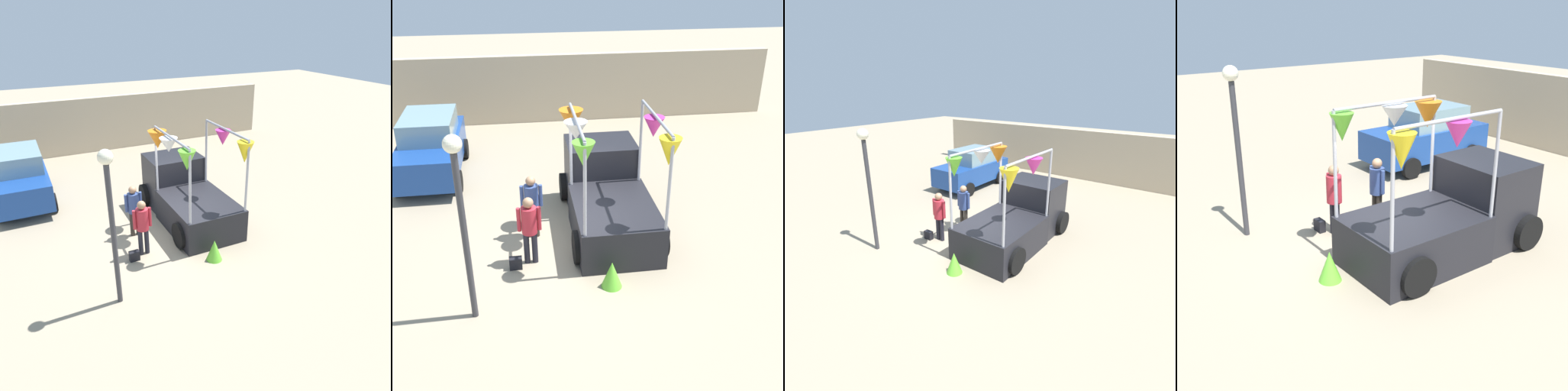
# 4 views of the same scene
# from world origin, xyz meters

# --- Properties ---
(ground_plane) EXTENTS (60.00, 60.00, 0.00)m
(ground_plane) POSITION_xyz_m (0.00, 0.00, 0.00)
(ground_plane) COLOR gray
(vendor_truck) EXTENTS (2.44, 4.11, 3.12)m
(vendor_truck) POSITION_xyz_m (1.02, 1.02, 0.87)
(vendor_truck) COLOR black
(vendor_truck) RESTS_ON ground
(parked_car) EXTENTS (1.88, 4.00, 1.88)m
(parked_car) POSITION_xyz_m (-3.73, 4.53, 0.94)
(parked_car) COLOR navy
(parked_car) RESTS_ON ground
(person_customer) EXTENTS (0.53, 0.34, 1.64)m
(person_customer) POSITION_xyz_m (-0.97, -0.58, 0.99)
(person_customer) COLOR black
(person_customer) RESTS_ON ground
(person_vendor) EXTENTS (0.53, 0.34, 1.62)m
(person_vendor) POSITION_xyz_m (-0.88, 0.51, 0.97)
(person_vendor) COLOR #2D2823
(person_vendor) RESTS_ON ground
(handbag) EXTENTS (0.28, 0.16, 0.28)m
(handbag) POSITION_xyz_m (-1.32, -0.78, 0.14)
(handbag) COLOR black
(handbag) RESTS_ON ground
(street_lamp) EXTENTS (0.32, 0.32, 3.73)m
(street_lamp) POSITION_xyz_m (-2.13, -2.21, 2.45)
(street_lamp) COLOR #333338
(street_lamp) RESTS_ON ground
(brick_boundary_wall) EXTENTS (18.00, 0.36, 2.60)m
(brick_boundary_wall) POSITION_xyz_m (0.00, 9.16, 1.30)
(brick_boundary_wall) COLOR tan
(brick_boundary_wall) RESTS_ON ground
(folded_kite_bundle_lime) EXTENTS (0.49, 0.49, 0.60)m
(folded_kite_bundle_lime) POSITION_xyz_m (0.65, -1.70, 0.30)
(folded_kite_bundle_lime) COLOR #66CC33
(folded_kite_bundle_lime) RESTS_ON ground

